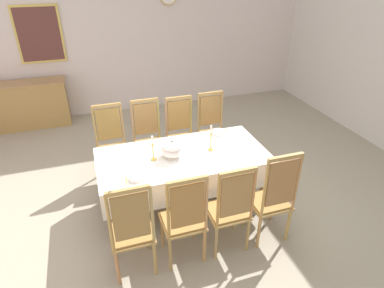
{
  "coord_description": "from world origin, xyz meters",
  "views": [
    {
      "loc": [
        -0.98,
        -3.35,
        2.91
      ],
      "look_at": [
        0.14,
        0.07,
        0.87
      ],
      "focal_mm": 30.57,
      "sensor_mm": 36.0,
      "label": 1
    }
  ],
  "objects_px": {
    "candlestick_east": "(211,140)",
    "chair_south_a": "(132,229)",
    "chair_south_c": "(230,208)",
    "bowl_near_left": "(219,132)",
    "dining_table": "(183,160)",
    "soup_tureen": "(172,149)",
    "candlestick_west": "(153,151)",
    "chair_north_b": "(148,138)",
    "sideboard": "(30,105)",
    "chair_north_c": "(181,133)",
    "chair_south_d": "(273,197)",
    "spoon_secondary": "(126,179)",
    "spoon_primary": "(226,131)",
    "chair_north_d": "(213,128)",
    "bowl_near_right": "(136,178)",
    "chair_north_a": "(112,143)",
    "framed_painting": "(39,35)",
    "chair_south_b": "(184,218)"
  },
  "relations": [
    {
      "from": "dining_table",
      "to": "spoon_secondary",
      "type": "distance_m",
      "value": 0.82
    },
    {
      "from": "bowl_near_left",
      "to": "chair_south_c",
      "type": "bearing_deg",
      "value": -106.84
    },
    {
      "from": "chair_south_a",
      "to": "chair_north_a",
      "type": "xyz_separation_m",
      "value": [
        0.0,
        1.84,
        -0.01
      ]
    },
    {
      "from": "candlestick_east",
      "to": "spoon_secondary",
      "type": "distance_m",
      "value": 1.18
    },
    {
      "from": "candlestick_east",
      "to": "chair_north_a",
      "type": "bearing_deg",
      "value": 142.11
    },
    {
      "from": "chair_north_b",
      "to": "soup_tureen",
      "type": "distance_m",
      "value": 0.97
    },
    {
      "from": "chair_north_c",
      "to": "bowl_near_left",
      "type": "height_order",
      "value": "chair_north_c"
    },
    {
      "from": "chair_south_c",
      "to": "bowl_near_right",
      "type": "distance_m",
      "value": 1.08
    },
    {
      "from": "dining_table",
      "to": "bowl_near_right",
      "type": "relative_size",
      "value": 12.7
    },
    {
      "from": "bowl_near_right",
      "to": "framed_painting",
      "type": "relative_size",
      "value": 0.16
    },
    {
      "from": "dining_table",
      "to": "soup_tureen",
      "type": "bearing_deg",
      "value": -180.0
    },
    {
      "from": "chair_south_d",
      "to": "spoon_primary",
      "type": "xyz_separation_m",
      "value": [
        0.02,
        1.35,
        0.17
      ]
    },
    {
      "from": "candlestick_east",
      "to": "spoon_secondary",
      "type": "xyz_separation_m",
      "value": [
        -1.13,
        -0.32,
        -0.14
      ]
    },
    {
      "from": "chair_north_b",
      "to": "chair_north_d",
      "type": "distance_m",
      "value": 1.03
    },
    {
      "from": "chair_south_c",
      "to": "soup_tureen",
      "type": "height_order",
      "value": "chair_south_c"
    },
    {
      "from": "spoon_primary",
      "to": "spoon_secondary",
      "type": "xyz_separation_m",
      "value": [
        -1.54,
        -0.75,
        0.0
      ]
    },
    {
      "from": "chair_north_d",
      "to": "candlestick_west",
      "type": "bearing_deg",
      "value": 38.83
    },
    {
      "from": "dining_table",
      "to": "bowl_near_left",
      "type": "bearing_deg",
      "value": 31.78
    },
    {
      "from": "spoon_secondary",
      "to": "spoon_primary",
      "type": "bearing_deg",
      "value": 29.98
    },
    {
      "from": "chair_south_d",
      "to": "spoon_secondary",
      "type": "xyz_separation_m",
      "value": [
        -1.52,
        0.6,
        0.17
      ]
    },
    {
      "from": "chair_north_c",
      "to": "candlestick_east",
      "type": "relative_size",
      "value": 3.18
    },
    {
      "from": "chair_south_c",
      "to": "chair_south_d",
      "type": "xyz_separation_m",
      "value": [
        0.52,
        -0.0,
        0.02
      ]
    },
    {
      "from": "candlestick_east",
      "to": "chair_south_a",
      "type": "bearing_deg",
      "value": -142.05
    },
    {
      "from": "dining_table",
      "to": "chair_north_c",
      "type": "xyz_separation_m",
      "value": [
        0.25,
        0.92,
        -0.11
      ]
    },
    {
      "from": "chair_south_c",
      "to": "bowl_near_left",
      "type": "distance_m",
      "value": 1.4
    },
    {
      "from": "chair_north_b",
      "to": "candlestick_west",
      "type": "bearing_deg",
      "value": 83.13
    },
    {
      "from": "framed_painting",
      "to": "chair_south_b",
      "type": "bearing_deg",
      "value": -71.56
    },
    {
      "from": "chair_south_d",
      "to": "candlestick_west",
      "type": "xyz_separation_m",
      "value": [
        -1.14,
        0.92,
        0.29
      ]
    },
    {
      "from": "chair_south_c",
      "to": "framed_painting",
      "type": "xyz_separation_m",
      "value": [
        -1.97,
        4.38,
        1.12
      ]
    },
    {
      "from": "chair_north_a",
      "to": "sideboard",
      "type": "bearing_deg",
      "value": -59.65
    },
    {
      "from": "chair_south_b",
      "to": "bowl_near_left",
      "type": "relative_size",
      "value": 5.84
    },
    {
      "from": "framed_painting",
      "to": "spoon_secondary",
      "type": "bearing_deg",
      "value": -75.61
    },
    {
      "from": "chair_south_c",
      "to": "framed_painting",
      "type": "bearing_deg",
      "value": 114.28
    },
    {
      "from": "chair_south_b",
      "to": "sideboard",
      "type": "xyz_separation_m",
      "value": [
        -1.88,
        4.12,
        -0.13
      ]
    },
    {
      "from": "chair_north_a",
      "to": "bowl_near_left",
      "type": "height_order",
      "value": "chair_north_a"
    },
    {
      "from": "framed_painting",
      "to": "chair_north_d",
      "type": "bearing_deg",
      "value": -45.51
    },
    {
      "from": "chair_south_d",
      "to": "candlestick_west",
      "type": "distance_m",
      "value": 1.5
    },
    {
      "from": "chair_south_a",
      "to": "sideboard",
      "type": "relative_size",
      "value": 0.82
    },
    {
      "from": "candlestick_east",
      "to": "framed_painting",
      "type": "distance_m",
      "value": 4.12
    },
    {
      "from": "sideboard",
      "to": "chair_north_c",
      "type": "bearing_deg",
      "value": 136.35
    },
    {
      "from": "chair_north_b",
      "to": "soup_tureen",
      "type": "relative_size",
      "value": 3.99
    },
    {
      "from": "dining_table",
      "to": "spoon_secondary",
      "type": "height_order",
      "value": "spoon_secondary"
    },
    {
      "from": "chair_south_d",
      "to": "framed_painting",
      "type": "relative_size",
      "value": 1.17
    },
    {
      "from": "chair_north_d",
      "to": "framed_painting",
      "type": "bearing_deg",
      "value": -45.51
    },
    {
      "from": "candlestick_west",
      "to": "bowl_near_left",
      "type": "distance_m",
      "value": 1.11
    },
    {
      "from": "candlestick_west",
      "to": "soup_tureen",
      "type": "bearing_deg",
      "value": 0.0
    },
    {
      "from": "chair_south_c",
      "to": "bowl_near_left",
      "type": "relative_size",
      "value": 5.8
    },
    {
      "from": "dining_table",
      "to": "framed_painting",
      "type": "bearing_deg",
      "value": 116.51
    },
    {
      "from": "soup_tureen",
      "to": "bowl_near_right",
      "type": "height_order",
      "value": "soup_tureen"
    },
    {
      "from": "chair_north_b",
      "to": "chair_north_d",
      "type": "relative_size",
      "value": 1.01
    }
  ]
}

